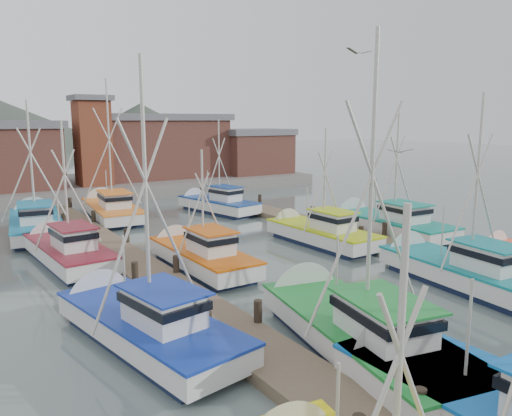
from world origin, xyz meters
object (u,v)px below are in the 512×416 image
boat_0 (507,413)px  boat_8 (198,255)px  boat_12 (110,209)px  boat_4 (352,328)px  lookout_tower (93,140)px

boat_0 → boat_8: bearing=89.4°
boat_0 → boat_12: bearing=89.1°
boat_4 → boat_8: 10.96m
lookout_tower → boat_12: (-1.95, -11.19, -4.86)m
boat_8 → boat_12: boat_12 is taller
boat_0 → boat_4: size_ratio=0.94×
lookout_tower → boat_4: bearing=-93.1°
lookout_tower → boat_0: size_ratio=0.83×
boat_12 → boat_0: bearing=-85.7°
lookout_tower → boat_12: bearing=-99.9°
boat_4 → boat_0: bearing=-82.2°
boat_4 → boat_8: boat_4 is taller
boat_0 → boat_12: 32.04m
boat_4 → boat_12: boat_12 is taller
lookout_tower → boat_12: size_ratio=0.75×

